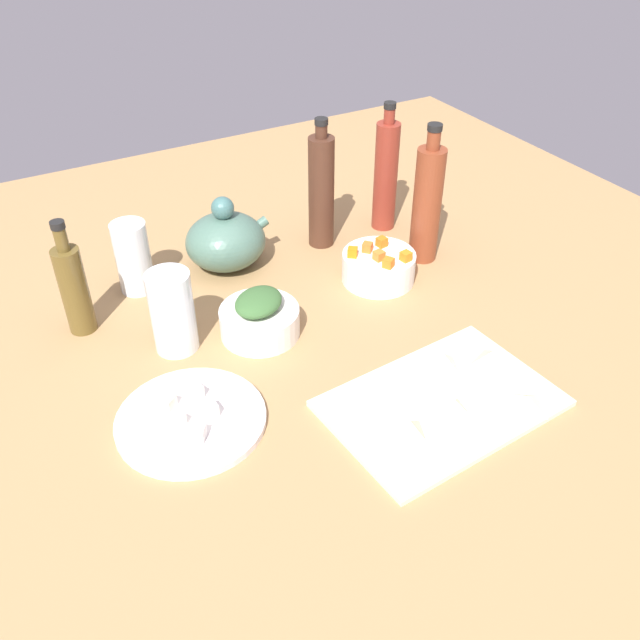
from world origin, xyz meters
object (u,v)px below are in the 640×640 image
Objects in this scene: teapot at (226,240)px; bottle_1 at (386,175)px; bowl_greens at (260,322)px; bottle_0 at (74,287)px; bottle_2 at (321,191)px; bottle_3 at (427,203)px; plate_tofu at (191,420)px; drinking_glass_0 at (133,257)px; bowl_carrots at (378,267)px; cutting_board at (441,403)px; drinking_glass_1 at (173,312)px.

bottle_1 is (36.64, -1.69, 6.46)cm from teapot.
bottle_0 reaches higher than bowl_greens.
bottle_2 is 21.66cm from bottle_3.
bowl_greens is at bearing -170.14° from bottle_3.
drinking_glass_0 is at bearing 83.92° from plate_tofu.
bowl_carrots is at bearing -12.86° from bottle_0.
teapot is 18.50cm from drinking_glass_0.
plate_tofu is 40.07cm from drinking_glass_0.
plate_tofu is at bearing -120.33° from teapot.
teapot is 0.81× the size of bottle_0.
teapot is at bearing 12.80° from bottle_0.
bottle_1 is 15.16cm from bottle_3.
cutting_board is 2.44× the size of bowl_carrots.
bottle_3 reaches higher than bottle_1.
plate_tofu is 23.86cm from bowl_greens.
bottle_1 reaches higher than bottle_2.
bottle_1 is 1.02× the size of bottle_2.
bowl_greens is 0.49× the size of bottle_3.
cutting_board is at bearing -99.15° from bottle_2.
bottle_1 is (59.28, 37.00, 11.68)cm from plate_tofu.
plate_tofu is at bearing -141.40° from bowl_greens.
drinking_glass_0 reaches higher than cutting_board.
drinking_glass_1 is (4.58, 18.54, 6.76)cm from plate_tofu.
bottle_3 is (15.25, -15.38, 0.17)cm from bottle_2.
teapot is 1.19× the size of drinking_glass_1.
bowl_carrots is (27.69, 4.38, 0.31)cm from bowl_greens.
bottle_1 is 0.98× the size of bottle_3.
drinking_glass_0 is at bearing 31.58° from bottle_0.
bottle_2 reaches higher than bottle_0.
drinking_glass_1 is at bearing 165.19° from bowl_greens.
drinking_glass_0 is (-18.44, 0.64, 1.24)cm from teapot.
cutting_board is at bearing -48.19° from drinking_glass_1.
bowl_carrots is 0.52× the size of bottle_2.
bowl_greens is 42.04cm from bottle_3.
bowl_carrots is at bearing -81.60° from bottle_2.
bottle_0 is 67.83cm from bottle_1.
drinking_glass_1 is at bearing -88.92° from drinking_glass_0.
bottle_1 reaches higher than cutting_board.
plate_tofu is at bearing -75.39° from bottle_0.
bowl_carrots is 46.83cm from drinking_glass_0.
teapot reaches higher than plate_tofu.
bottle_1 is 1.89× the size of drinking_glass_1.
bottle_0 is (-26.84, 16.83, 6.23)cm from bowl_greens.
plate_tofu is 63.89cm from bottle_3.
drinking_glass_0 is at bearing 176.95° from bottle_2.
drinking_glass_0 is at bearing 154.47° from bowl_carrots.
teapot is at bearing 80.37° from bowl_greens.
bottle_0 reaches higher than drinking_glass_1.
bowl_carrots is at bearing 22.55° from plate_tofu.
plate_tofu is at bearing -159.65° from bottle_3.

